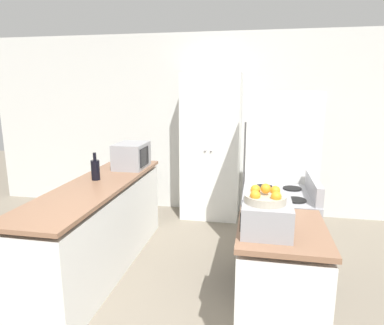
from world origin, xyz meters
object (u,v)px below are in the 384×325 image
at_px(refrigerator, 279,174).
at_px(wine_bottle, 95,169).
at_px(toaster_oven, 266,217).
at_px(stove, 276,240).
at_px(fruit_bowl, 265,197).
at_px(microwave, 132,156).
at_px(pantry_cabinet, 211,147).

relative_size(refrigerator, wine_bottle, 6.34).
distance_m(wine_bottle, toaster_oven, 1.97).
height_order(stove, wine_bottle, wine_bottle).
distance_m(stove, toaster_oven, 1.03).
bearing_deg(fruit_bowl, microwave, 133.59).
height_order(refrigerator, wine_bottle, refrigerator).
bearing_deg(stove, toaster_oven, -98.80).
xyz_separation_m(microwave, wine_bottle, (-0.17, -0.58, -0.04)).
distance_m(pantry_cabinet, microwave, 1.26).
distance_m(refrigerator, fruit_bowl, 1.69).
relative_size(refrigerator, toaster_oven, 4.86).
distance_m(refrigerator, microwave, 1.71).
relative_size(stove, wine_bottle, 3.76).
relative_size(refrigerator, fruit_bowl, 6.77).
relative_size(wine_bottle, fruit_bowl, 1.07).
relative_size(pantry_cabinet, toaster_oven, 5.48).
bearing_deg(wine_bottle, fruit_bowl, -30.84).
height_order(refrigerator, fruit_bowl, refrigerator).
relative_size(stove, refrigerator, 0.59).
bearing_deg(wine_bottle, pantry_cabinet, 57.72).
relative_size(microwave, toaster_oven, 1.22).
height_order(stove, toaster_oven, toaster_oven).
bearing_deg(stove, microwave, 156.63).
bearing_deg(fruit_bowl, stove, 80.49).
distance_m(wine_bottle, fruit_bowl, 1.96).
bearing_deg(toaster_oven, microwave, 133.99).
distance_m(stove, wine_bottle, 1.92).
relative_size(pantry_cabinet, microwave, 4.50).
xyz_separation_m(pantry_cabinet, wine_bottle, (-0.98, -1.55, 0.00)).
xyz_separation_m(toaster_oven, fruit_bowl, (-0.01, -0.01, 0.14)).
xyz_separation_m(pantry_cabinet, microwave, (-0.81, -0.97, 0.04)).
bearing_deg(refrigerator, fruit_bowl, -96.44).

